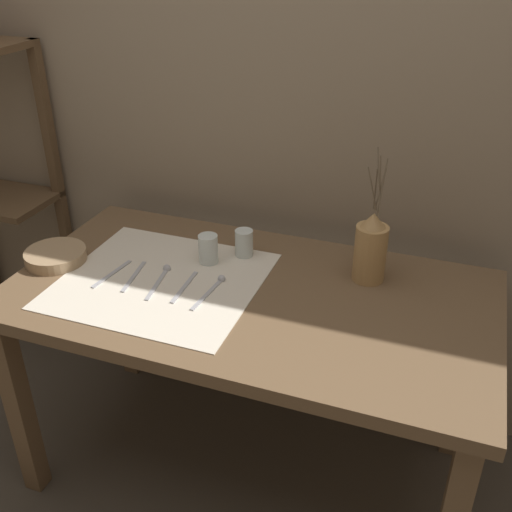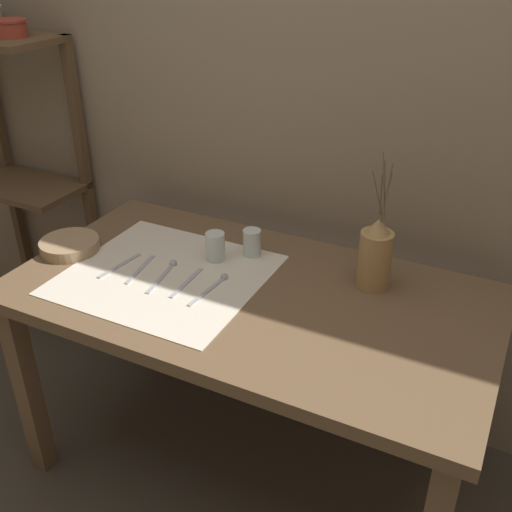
# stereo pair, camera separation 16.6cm
# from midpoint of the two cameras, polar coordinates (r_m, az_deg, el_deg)

# --- Properties ---
(ground_plane) EXTENTS (12.00, 12.00, 0.00)m
(ground_plane) POSITION_cam_midpoint_polar(r_m,az_deg,el_deg) (2.20, 1.74, -19.31)
(ground_plane) COLOR #473F35
(stone_wall_back) EXTENTS (7.00, 0.06, 2.40)m
(stone_wall_back) POSITION_cam_midpoint_polar(r_m,az_deg,el_deg) (1.96, 8.57, 15.76)
(stone_wall_back) COLOR gray
(stone_wall_back) RESTS_ON ground_plane
(wooden_table) EXTENTS (1.40, 0.75, 0.72)m
(wooden_table) POSITION_cam_midpoint_polar(r_m,az_deg,el_deg) (1.78, 2.05, -5.77)
(wooden_table) COLOR brown
(wooden_table) RESTS_ON ground_plane
(wooden_shelf_unit) EXTENTS (0.48, 0.29, 1.29)m
(wooden_shelf_unit) POSITION_cam_midpoint_polar(r_m,az_deg,el_deg) (2.55, -19.60, 10.03)
(wooden_shelf_unit) COLOR brown
(wooden_shelf_unit) RESTS_ON ground_plane
(linen_cloth) EXTENTS (0.58, 0.54, 0.00)m
(linen_cloth) POSITION_cam_midpoint_polar(r_m,az_deg,el_deg) (1.81, -6.01, -1.85)
(linen_cloth) COLOR beige
(linen_cloth) RESTS_ON wooden_table
(pitcher_with_flowers) EXTENTS (0.09, 0.09, 0.41)m
(pitcher_with_flowers) POSITION_cam_midpoint_polar(r_m,az_deg,el_deg) (1.75, 13.97, -0.02)
(pitcher_with_flowers) COLOR #A87F4C
(pitcher_with_flowers) RESTS_ON wooden_table
(wooden_bowl) EXTENTS (0.19, 0.19, 0.04)m
(wooden_bowl) POSITION_cam_midpoint_polar(r_m,az_deg,el_deg) (1.99, -15.08, 0.93)
(wooden_bowl) COLOR #9E7F5B
(wooden_bowl) RESTS_ON wooden_table
(glass_tumbler_near) EXTENTS (0.06, 0.06, 0.09)m
(glass_tumbler_near) POSITION_cam_midpoint_polar(r_m,az_deg,el_deg) (1.85, -1.36, 0.85)
(glass_tumbler_near) COLOR silver
(glass_tumbler_near) RESTS_ON wooden_table
(glass_tumbler_far) EXTENTS (0.06, 0.06, 0.09)m
(glass_tumbler_far) POSITION_cam_midpoint_polar(r_m,az_deg,el_deg) (1.88, 2.13, 1.23)
(glass_tumbler_far) COLOR silver
(glass_tumbler_far) RESTS_ON wooden_table
(knife_center) EXTENTS (0.03, 0.18, 0.00)m
(knife_center) POSITION_cam_midpoint_polar(r_m,az_deg,el_deg) (1.87, -10.42, -0.99)
(knife_center) COLOR #A8A8AD
(knife_center) RESTS_ON wooden_table
(fork_inner) EXTENTS (0.04, 0.18, 0.00)m
(fork_inner) POSITION_cam_midpoint_polar(r_m,az_deg,el_deg) (1.84, -8.49, -1.35)
(fork_inner) COLOR #A8A8AD
(fork_inner) RESTS_ON wooden_table
(spoon_inner) EXTENTS (0.04, 0.19, 0.02)m
(spoon_inner) POSITION_cam_midpoint_polar(r_m,az_deg,el_deg) (1.83, -5.77, -1.30)
(spoon_inner) COLOR #A8A8AD
(spoon_inner) RESTS_ON wooden_table
(fork_outer) EXTENTS (0.02, 0.18, 0.00)m
(fork_outer) POSITION_cam_midpoint_polar(r_m,az_deg,el_deg) (1.76, -3.97, -2.63)
(fork_outer) COLOR #A8A8AD
(fork_outer) RESTS_ON wooden_table
(spoon_outer) EXTENTS (0.03, 0.19, 0.02)m
(spoon_outer) POSITION_cam_midpoint_polar(r_m,az_deg,el_deg) (1.75, -0.95, -2.59)
(spoon_outer) COLOR #A8A8AD
(spoon_outer) RESTS_ON wooden_table
(metal_pot_small) EXTENTS (0.13, 0.13, 0.06)m
(metal_pot_small) POSITION_cam_midpoint_polar(r_m,az_deg,el_deg) (2.36, -20.56, 19.72)
(metal_pot_small) COLOR #9E3828
(metal_pot_small) RESTS_ON wooden_shelf_unit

